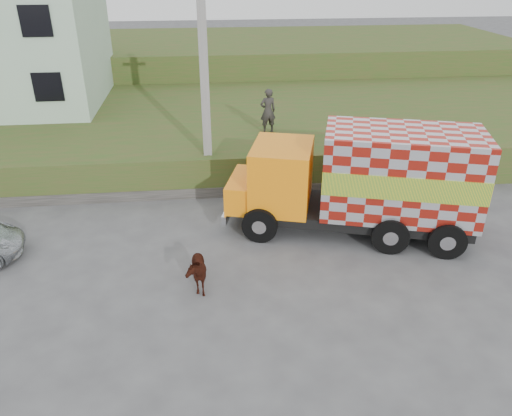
{
  "coord_description": "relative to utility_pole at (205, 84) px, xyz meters",
  "views": [
    {
      "loc": [
        -1.12,
        -12.71,
        8.06
      ],
      "look_at": [
        0.33,
        0.45,
        1.3
      ],
      "focal_mm": 35.0,
      "sensor_mm": 36.0,
      "label": 1
    }
  ],
  "objects": [
    {
      "name": "retaining_strip",
      "position": [
        -1.0,
        -0.4,
        -3.88
      ],
      "size": [
        16.0,
        0.5,
        0.4
      ],
      "primitive_type": "cube",
      "color": "#595651",
      "rests_on": "ground"
    },
    {
      "name": "cargo_truck",
      "position": [
        4.8,
        -3.6,
        -2.3
      ],
      "size": [
        8.09,
        4.46,
        3.44
      ],
      "rotation": [
        0.0,
        0.0,
        -0.28
      ],
      "color": "black",
      "rests_on": "ground"
    },
    {
      "name": "embankment",
      "position": [
        1.0,
        5.4,
        -3.33
      ],
      "size": [
        40.0,
        12.0,
        1.5
      ],
      "primitive_type": "cube",
      "color": "#2E551C",
      "rests_on": "ground"
    },
    {
      "name": "embankment_far",
      "position": [
        1.0,
        17.4,
        -2.58
      ],
      "size": [
        40.0,
        12.0,
        3.0
      ],
      "primitive_type": "cube",
      "color": "#2E551C",
      "rests_on": "ground"
    },
    {
      "name": "pedestrian",
      "position": [
        2.51,
        2.24,
        -1.67
      ],
      "size": [
        0.73,
        0.55,
        1.8
      ],
      "primitive_type": "imported",
      "rotation": [
        0.0,
        0.0,
        3.34
      ],
      "color": "#2F2E2A",
      "rests_on": "embankment"
    },
    {
      "name": "cow",
      "position": [
        -0.54,
        -6.14,
        -3.51
      ],
      "size": [
        0.78,
        1.41,
        1.13
      ],
      "primitive_type": "imported",
      "rotation": [
        0.0,
        0.0,
        0.13
      ],
      "color": "#371B0D",
      "rests_on": "ground"
    },
    {
      "name": "utility_pole",
      "position": [
        0.0,
        0.0,
        0.0
      ],
      "size": [
        1.2,
        0.3,
        8.0
      ],
      "color": "gray",
      "rests_on": "ground"
    },
    {
      "name": "ground",
      "position": [
        1.0,
        -4.6,
        -4.08
      ],
      "size": [
        120.0,
        120.0,
        0.0
      ],
      "primitive_type": "plane",
      "color": "#474749",
      "rests_on": "ground"
    }
  ]
}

